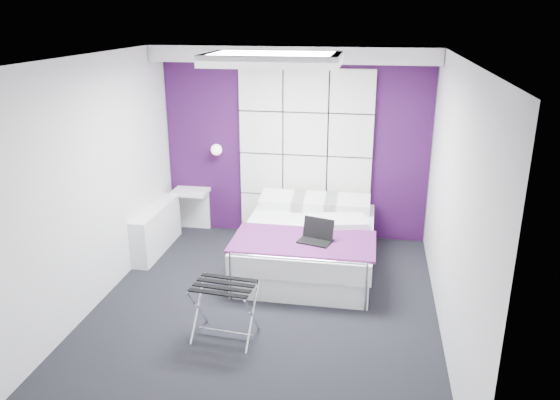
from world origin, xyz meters
name	(u,v)px	position (x,y,z in m)	size (l,w,h in m)	color
floor	(264,312)	(0.00, 0.00, 0.00)	(4.40, 4.40, 0.00)	black
ceiling	(261,58)	(0.00, 0.00, 2.60)	(4.40, 4.40, 0.00)	white
wall_back	(295,144)	(0.00, 2.20, 1.30)	(3.60, 3.60, 0.00)	silver
wall_left	(91,185)	(-1.80, 0.00, 1.30)	(4.40, 4.40, 0.00)	silver
wall_right	(453,205)	(1.80, 0.00, 1.30)	(4.40, 4.40, 0.00)	silver
accent_wall	(295,144)	(0.00, 2.19, 1.30)	(3.58, 0.02, 2.58)	#320D3B
soffit	(293,54)	(0.00, 1.95, 2.50)	(3.58, 0.50, 0.20)	white
headboard	(305,155)	(0.15, 2.14, 1.17)	(1.80, 0.08, 2.30)	silver
skylight	(273,58)	(0.00, 0.60, 2.55)	(1.36, 0.86, 0.12)	white
wall_lamp	(217,149)	(-1.05, 2.06, 1.22)	(0.15, 0.15, 0.15)	white
radiator	(157,229)	(-1.69, 1.30, 0.30)	(0.22, 1.20, 0.60)	white
bed	(308,245)	(0.33, 1.17, 0.29)	(1.62, 1.95, 0.69)	white
nightstand	(191,192)	(-1.45, 2.02, 0.60)	(0.49, 0.38, 0.05)	white
luggage_rack	(225,311)	(-0.27, -0.52, 0.28)	(0.57, 0.42, 0.56)	silver
laptop	(316,236)	(0.46, 0.71, 0.61)	(0.36, 0.26, 0.26)	black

